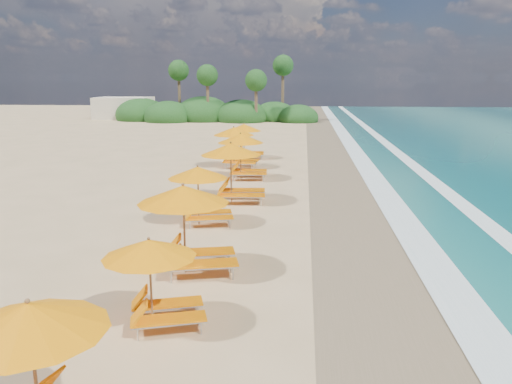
% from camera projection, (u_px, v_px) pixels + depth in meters
% --- Properties ---
extents(ground, '(160.00, 160.00, 0.00)m').
position_uv_depth(ground, '(256.00, 224.00, 18.88)').
color(ground, tan).
rests_on(ground, ground).
extents(wet_sand, '(4.00, 160.00, 0.01)m').
position_uv_depth(wet_sand, '(365.00, 226.00, 18.52)').
color(wet_sand, '#856C4F').
rests_on(wet_sand, ground).
extents(surf_foam, '(4.00, 160.00, 0.01)m').
position_uv_depth(surf_foam, '(442.00, 228.00, 18.27)').
color(surf_foam, white).
rests_on(surf_foam, ground).
extents(station_1, '(2.84, 2.76, 2.27)m').
position_uv_depth(station_1, '(43.00, 366.00, 7.25)').
color(station_1, olive).
rests_on(station_1, ground).
extents(station_2, '(2.56, 2.49, 2.03)m').
position_uv_depth(station_2, '(158.00, 276.00, 10.87)').
color(station_2, olive).
rests_on(station_2, ground).
extents(station_3, '(3.12, 3.01, 2.54)m').
position_uv_depth(station_3, '(191.00, 223.00, 13.88)').
color(station_3, olive).
rests_on(station_3, ground).
extents(station_4, '(2.71, 2.61, 2.22)m').
position_uv_depth(station_4, '(203.00, 191.00, 18.55)').
color(station_4, olive).
rests_on(station_4, ground).
extents(station_5, '(2.98, 2.79, 2.63)m').
position_uv_depth(station_5, '(236.00, 168.00, 21.90)').
color(station_5, olive).
rests_on(station_5, ground).
extents(station_6, '(2.79, 2.61, 2.49)m').
position_uv_depth(station_6, '(244.00, 153.00, 26.90)').
color(station_6, olive).
rests_on(station_6, ground).
extents(station_7, '(2.84, 2.67, 2.49)m').
position_uv_depth(station_7, '(237.00, 145.00, 30.36)').
color(station_7, olive).
rests_on(station_7, ground).
extents(station_8, '(2.65, 2.47, 2.36)m').
position_uv_depth(station_8, '(247.00, 139.00, 33.91)').
color(station_8, olive).
rests_on(station_8, ground).
extents(treeline, '(25.80, 8.80, 9.74)m').
position_uv_depth(treeline, '(211.00, 113.00, 63.78)').
color(treeline, '#163D14').
rests_on(treeline, ground).
extents(beach_building, '(7.00, 5.00, 2.80)m').
position_uv_depth(beach_building, '(124.00, 108.00, 67.19)').
color(beach_building, beige).
rests_on(beach_building, ground).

